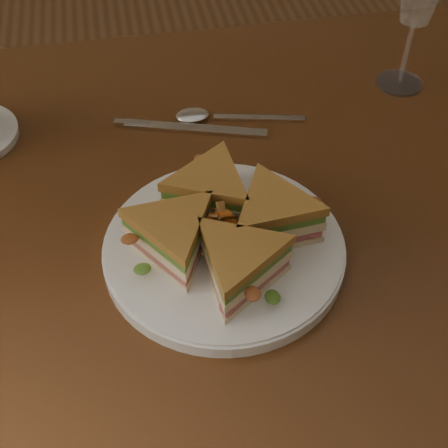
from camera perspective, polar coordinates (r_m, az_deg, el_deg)
name	(u,v)px	position (r m, az deg, el deg)	size (l,w,h in m)	color
ground	(220,447)	(1.41, -0.40, -19.75)	(6.00, 6.00, 0.00)	brown
table	(217,245)	(0.85, -0.62, -1.96)	(1.20, 0.80, 0.75)	#371C0C
plate	(224,249)	(0.71, 0.00, -2.34)	(0.27, 0.27, 0.02)	white
sandwich_wedges	(224,227)	(0.68, 0.00, -0.29)	(0.24, 0.24, 0.06)	beige
crisps_mound	(224,230)	(0.68, 0.00, -0.52)	(0.09, 0.09, 0.05)	#CF621A
spoon	(209,116)	(0.90, -1.42, 9.82)	(0.18, 0.06, 0.01)	silver
knife	(185,128)	(0.88, -3.58, 8.75)	(0.21, 0.08, 0.00)	silver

